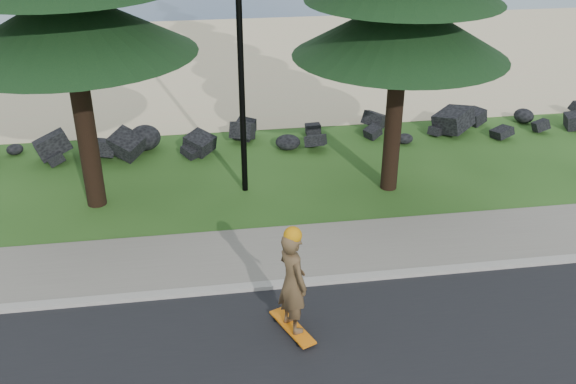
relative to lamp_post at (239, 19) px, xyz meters
name	(u,v)px	position (x,y,z in m)	size (l,w,h in m)	color
ground	(259,262)	(0.00, -3.20, -4.13)	(160.00, 160.00, 0.00)	#224615
kerb	(264,286)	(0.00, -4.10, -4.08)	(160.00, 0.20, 0.10)	#A9A398
sidewalk	(258,255)	(0.00, -3.00, -4.09)	(160.00, 2.00, 0.08)	slate
beach_sand	(220,61)	(0.00, 11.30, -4.13)	(160.00, 15.00, 0.01)	beige
seawall_boulders	(238,150)	(0.00, 2.40, -4.13)	(60.00, 2.40, 1.10)	black
lamp_post	(239,19)	(0.00, 0.00, 0.00)	(0.25, 0.14, 8.14)	black
skateboarder	(293,282)	(0.33, -5.42, -3.10)	(0.68, 1.13, 2.06)	orange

